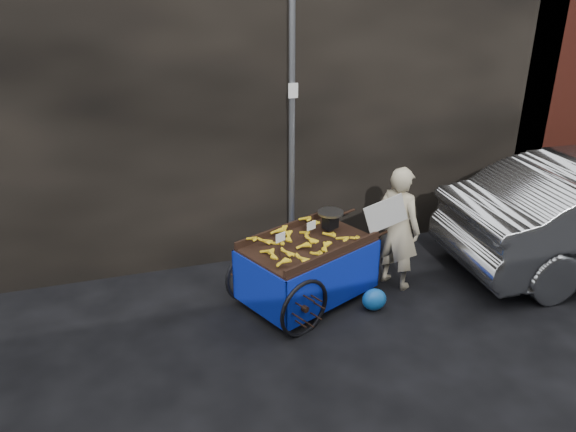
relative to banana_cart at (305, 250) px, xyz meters
name	(u,v)px	position (x,y,z in m)	size (l,w,h in m)	color
ground	(300,316)	(-0.16, -0.32, -0.70)	(80.00, 80.00, 0.00)	black
building_wall	(271,65)	(0.24, 2.28, 1.80)	(13.50, 2.00, 5.00)	black
street_pole	(292,121)	(0.14, 0.98, 1.31)	(0.12, 0.10, 4.00)	slate
banana_cart	(305,250)	(0.00, 0.00, 0.00)	(2.27, 1.68, 1.13)	black
vendor	(398,228)	(1.24, 0.04, 0.11)	(0.86, 0.70, 1.60)	tan
plastic_bag	(374,300)	(0.74, -0.44, -0.56)	(0.30, 0.24, 0.27)	blue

